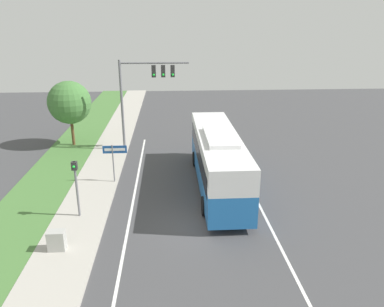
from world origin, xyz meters
TOP-DOWN VIEW (x-y plane):
  - ground_plane at (0.00, 0.00)m, footprint 80.00×80.00m
  - sidewalk at (-6.20, 0.00)m, footprint 2.80×80.00m
  - grass_verge at (-9.40, 0.00)m, footprint 3.60×80.00m
  - lane_divider_near at (-3.60, 0.00)m, footprint 0.14×30.00m
  - lane_divider_far at (3.60, 0.00)m, footprint 0.14×30.00m
  - bus at (1.53, 4.67)m, footprint 2.59×11.85m
  - signal_gantry at (-3.33, 12.13)m, footprint 5.32×0.41m
  - pedestrian_signal at (-6.26, 1.14)m, footprint 0.28×0.34m
  - street_sign at (-4.92, 5.60)m, footprint 1.51×0.08m
  - utility_cabinet at (-6.56, -2.01)m, footprint 0.76×0.50m
  - roadside_tree at (-9.44, 13.64)m, footprint 3.47×3.47m

SIDE VIEW (x-z plane):
  - ground_plane at x=0.00m, z-range 0.00..0.00m
  - lane_divider_near at x=-3.60m, z-range 0.00..0.01m
  - lane_divider_far at x=3.60m, z-range 0.00..0.01m
  - grass_verge at x=-9.40m, z-range 0.00..0.10m
  - sidewalk at x=-6.20m, z-range 0.00..0.12m
  - utility_cabinet at x=-6.56m, z-range 0.12..1.05m
  - street_sign at x=-4.92m, z-range 0.59..3.18m
  - bus at x=1.53m, z-range 0.16..3.82m
  - pedestrian_signal at x=-6.26m, z-range 0.57..3.73m
  - roadside_tree at x=-9.44m, z-range 1.02..6.34m
  - signal_gantry at x=-3.33m, z-range 1.61..8.78m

